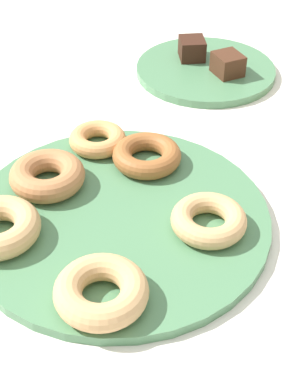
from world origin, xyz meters
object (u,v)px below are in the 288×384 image
(donut_0, at_px, (209,220))
(donut_1, at_px, (47,175))
(donut_plate, at_px, (119,218))
(brownie_far, at_px, (228,64))
(brownie_near, at_px, (192,49))
(cake_plate, at_px, (205,70))
(donut_4, at_px, (147,155))
(donut_5, at_px, (101,291))
(donut_2, at_px, (98,139))

(donut_0, height_order, donut_1, donut_1)
(donut_plate, xyz_separation_m, brownie_far, (-0.32, 0.21, 0.02))
(donut_0, relative_size, donut_1, 0.93)
(brownie_near, bearing_deg, donut_0, -8.68)
(brownie_far, bearing_deg, donut_plate, -33.12)
(cake_plate, bearing_deg, donut_0, -11.92)
(donut_0, bearing_deg, donut_4, -158.53)
(donut_0, xyz_separation_m, donut_5, (0.09, -0.13, 0.00))
(donut_4, bearing_deg, brownie_far, 144.19)
(donut_0, xyz_separation_m, donut_4, (-0.13, -0.05, 0.00))
(donut_plate, bearing_deg, donut_5, -13.05)
(donut_0, height_order, brownie_near, brownie_near)
(donut_plate, height_order, brownie_far, brownie_far)
(donut_plate, relative_size, donut_5, 3.74)
(donut_4, relative_size, brownie_far, 1.96)
(donut_1, distance_m, cake_plate, 0.39)
(donut_1, bearing_deg, cake_plate, 137.30)
(donut_5, bearing_deg, brownie_near, 159.39)
(donut_1, height_order, brownie_near, brownie_near)
(donut_5, bearing_deg, brownie_far, 152.00)
(donut_plate, distance_m, donut_1, 0.11)
(donut_4, bearing_deg, donut_2, -128.00)
(donut_2, bearing_deg, donut_1, -41.42)
(brownie_near, relative_size, brownie_far, 1.00)
(donut_0, relative_size, brownie_near, 1.89)
(donut_plate, distance_m, brownie_far, 0.38)
(donut_plate, bearing_deg, cake_plate, 152.71)
(donut_4, distance_m, brownie_near, 0.31)
(donut_plate, xyz_separation_m, brownie_near, (-0.39, 0.16, 0.02))
(donut_plate, distance_m, donut_5, 0.13)
(donut_0, bearing_deg, brownie_near, 171.32)
(donut_2, distance_m, brownie_far, 0.29)
(donut_0, xyz_separation_m, cake_plate, (-0.39, 0.08, -0.02))
(donut_1, bearing_deg, donut_4, 102.79)
(donut_plate, height_order, cake_plate, same)
(donut_1, height_order, donut_5, donut_1)
(brownie_far, bearing_deg, cake_plate, -135.00)
(donut_0, height_order, donut_4, same)
(donut_5, distance_m, brownie_far, 0.51)
(donut_0, bearing_deg, cake_plate, 168.08)
(donut_0, bearing_deg, brownie_far, 162.86)
(donut_2, bearing_deg, donut_4, 52.00)
(donut_5, bearing_deg, donut_plate, 166.95)
(donut_5, relative_size, brownie_far, 2.08)
(donut_1, relative_size, brownie_far, 2.04)
(donut_plate, relative_size, donut_2, 4.64)
(donut_0, distance_m, donut_4, 0.14)
(donut_2, bearing_deg, donut_5, -3.32)
(donut_0, distance_m, donut_2, 0.21)
(donut_2, height_order, cake_plate, donut_2)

